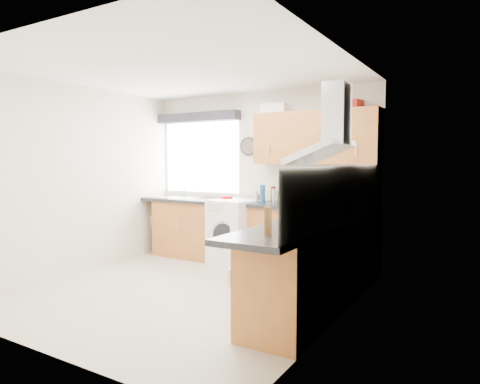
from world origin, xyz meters
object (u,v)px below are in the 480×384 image
Objects in this scene: extractor_hood at (328,133)px; oven at (317,266)px; upper_cabinets at (315,138)px; washing_machine at (236,232)px.

oven is at bearing 180.00° from extractor_hood.
extractor_hood reaches higher than oven.
extractor_hood is at bearing -0.00° from oven.
extractor_hood is (0.10, -0.00, 1.34)m from oven.
washing_machine is at bearing -168.44° from upper_cabinets.
washing_machine reaches higher than oven.
oven is 0.91× the size of washing_machine.
oven is at bearing -23.40° from washing_machine.
washing_machine is at bearing 146.31° from oven.
washing_machine is at bearing 147.85° from extractor_hood.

